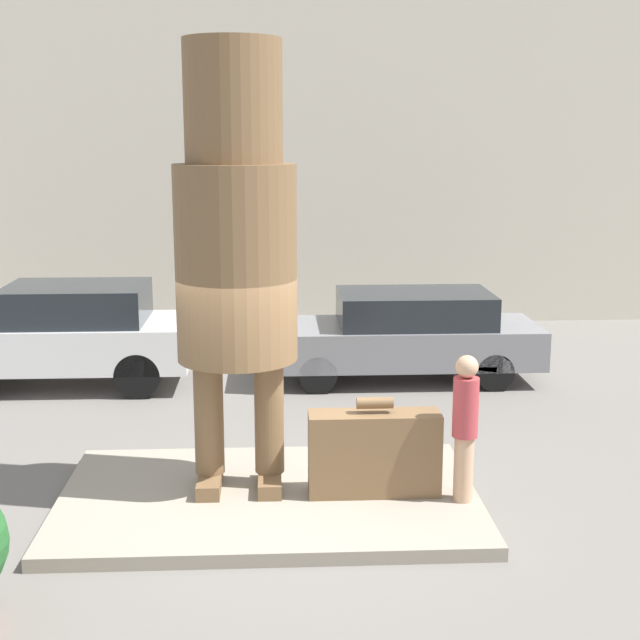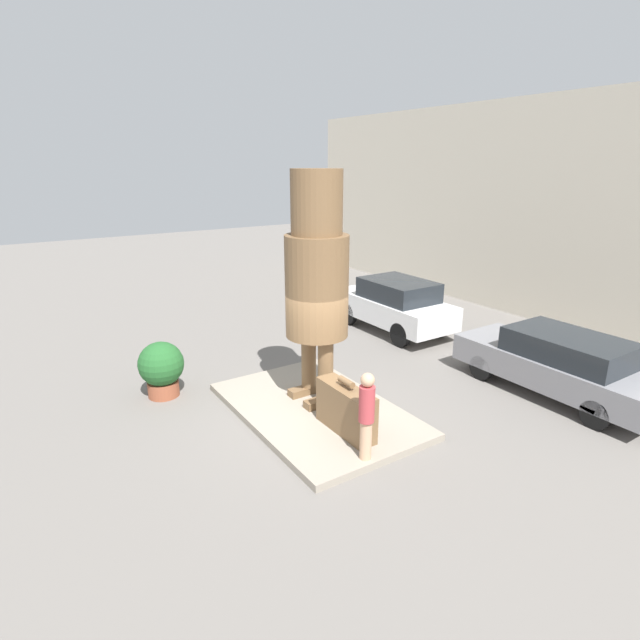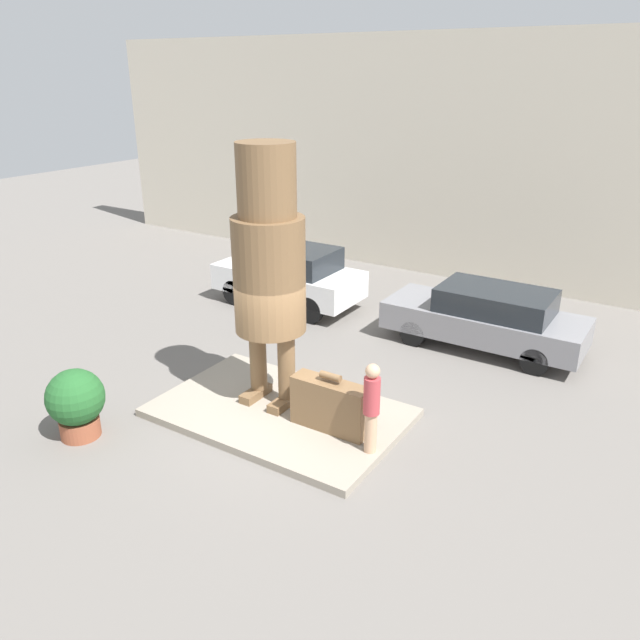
{
  "view_description": "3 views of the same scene",
  "coord_description": "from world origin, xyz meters",
  "px_view_note": "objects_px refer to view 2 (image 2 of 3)",
  "views": [
    {
      "loc": [
        0.09,
        -9.22,
        4.01
      ],
      "look_at": [
        0.56,
        -0.02,
        2.09
      ],
      "focal_mm": 50.0,
      "sensor_mm": 36.0,
      "label": 1
    },
    {
      "loc": [
        8.01,
        -5.1,
        5.08
      ],
      "look_at": [
        0.1,
        0.04,
        2.09
      ],
      "focal_mm": 28.0,
      "sensor_mm": 36.0,
      "label": 2
    },
    {
      "loc": [
        6.12,
        -8.23,
        6.08
      ],
      "look_at": [
        0.75,
        0.23,
        2.03
      ],
      "focal_mm": 35.0,
      "sensor_mm": 36.0,
      "label": 3
    }
  ],
  "objects_px": {
    "statue_figure": "(317,272)",
    "planter_pot": "(161,367)",
    "giant_suitcase": "(346,409)",
    "tourist": "(367,413)",
    "parked_car_white": "(395,304)",
    "parked_car_grey": "(559,363)"
  },
  "relations": [
    {
      "from": "statue_figure",
      "to": "parked_car_grey",
      "type": "relative_size",
      "value": 1.06
    },
    {
      "from": "planter_pot",
      "to": "parked_car_white",
      "type": "bearing_deg",
      "value": 95.03
    },
    {
      "from": "planter_pot",
      "to": "statue_figure",
      "type": "bearing_deg",
      "value": 49.91
    },
    {
      "from": "statue_figure",
      "to": "planter_pot",
      "type": "relative_size",
      "value": 3.77
    },
    {
      "from": "tourist",
      "to": "parked_car_white",
      "type": "distance_m",
      "value": 7.52
    },
    {
      "from": "parked_car_white",
      "to": "tourist",
      "type": "bearing_deg",
      "value": 135.17
    },
    {
      "from": "parked_car_white",
      "to": "parked_car_grey",
      "type": "xyz_separation_m",
      "value": [
        5.47,
        0.1,
        -0.1
      ]
    },
    {
      "from": "parked_car_white",
      "to": "planter_pot",
      "type": "xyz_separation_m",
      "value": [
        0.66,
        -7.45,
        -0.18
      ]
    },
    {
      "from": "statue_figure",
      "to": "planter_pot",
      "type": "xyz_separation_m",
      "value": [
        -2.27,
        -2.69,
        -2.28
      ]
    },
    {
      "from": "giant_suitcase",
      "to": "parked_car_white",
      "type": "xyz_separation_m",
      "value": [
        -4.4,
        5.05,
        0.26
      ]
    },
    {
      "from": "parked_car_grey",
      "to": "planter_pot",
      "type": "xyz_separation_m",
      "value": [
        -4.81,
        -7.54,
        -0.08
      ]
    },
    {
      "from": "statue_figure",
      "to": "tourist",
      "type": "distance_m",
      "value": 3.14
    },
    {
      "from": "tourist",
      "to": "planter_pot",
      "type": "relative_size",
      "value": 1.26
    },
    {
      "from": "giant_suitcase",
      "to": "planter_pot",
      "type": "bearing_deg",
      "value": -147.36
    },
    {
      "from": "giant_suitcase",
      "to": "planter_pot",
      "type": "xyz_separation_m",
      "value": [
        -3.74,
        -2.4,
        0.08
      ]
    },
    {
      "from": "statue_figure",
      "to": "tourist",
      "type": "bearing_deg",
      "value": -12.76
    },
    {
      "from": "giant_suitcase",
      "to": "tourist",
      "type": "xyz_separation_m",
      "value": [
        0.94,
        -0.25,
        0.42
      ]
    },
    {
      "from": "tourist",
      "to": "giant_suitcase",
      "type": "bearing_deg",
      "value": 165.01
    },
    {
      "from": "parked_car_white",
      "to": "parked_car_grey",
      "type": "height_order",
      "value": "parked_car_white"
    },
    {
      "from": "giant_suitcase",
      "to": "tourist",
      "type": "bearing_deg",
      "value": -14.99
    },
    {
      "from": "tourist",
      "to": "parked_car_grey",
      "type": "xyz_separation_m",
      "value": [
        0.14,
        5.4,
        -0.25
      ]
    },
    {
      "from": "tourist",
      "to": "planter_pot",
      "type": "xyz_separation_m",
      "value": [
        -4.68,
        -2.15,
        -0.33
      ]
    }
  ]
}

